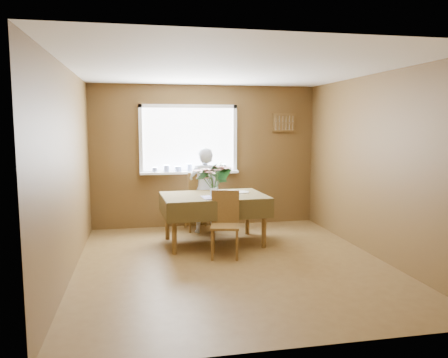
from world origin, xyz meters
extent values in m
plane|color=brown|center=(0.00, 0.00, 0.00)|extent=(4.50, 4.50, 0.00)
plane|color=white|center=(0.00, 0.00, 2.50)|extent=(4.50, 4.50, 0.00)
plane|color=brown|center=(0.00, 2.25, 1.25)|extent=(4.00, 0.00, 4.00)
plane|color=brown|center=(0.00, -2.25, 1.25)|extent=(4.00, 0.00, 4.00)
plane|color=brown|center=(-2.00, 0.00, 1.25)|extent=(0.00, 4.50, 4.50)
plane|color=brown|center=(2.00, 0.00, 1.25)|extent=(0.00, 4.50, 4.50)
cube|color=white|center=(-0.30, 2.23, 1.55)|extent=(1.60, 0.01, 1.10)
cube|color=white|center=(-0.30, 2.22, 2.13)|extent=(1.72, 0.06, 0.06)
cube|color=white|center=(-0.30, 2.22, 0.97)|extent=(1.72, 0.06, 0.06)
cube|color=white|center=(-1.13, 2.22, 1.55)|extent=(0.06, 0.06, 1.22)
cube|color=white|center=(0.53, 2.22, 1.55)|extent=(0.06, 0.06, 1.22)
cube|color=white|center=(-0.30, 2.15, 0.98)|extent=(1.72, 0.20, 0.04)
cylinder|color=white|center=(-0.90, 2.13, 1.04)|extent=(0.09, 0.09, 0.08)
cylinder|color=white|center=(-0.70, 2.13, 1.06)|extent=(0.11, 0.11, 0.12)
cylinder|color=white|center=(-0.50, 2.13, 1.05)|extent=(0.12, 0.12, 0.09)
cylinder|color=white|center=(-0.30, 2.13, 1.06)|extent=(0.10, 0.10, 0.13)
cylinder|color=white|center=(-0.10, 2.13, 1.05)|extent=(0.11, 0.11, 0.10)
cylinder|color=white|center=(0.10, 2.13, 1.04)|extent=(0.09, 0.09, 0.08)
cylinder|color=white|center=(0.30, 2.13, 1.06)|extent=(0.11, 0.11, 0.12)
cube|color=brown|center=(1.45, 2.23, 1.85)|extent=(0.40, 0.03, 0.30)
cube|color=brown|center=(1.45, 2.21, 2.00)|extent=(0.44, 0.04, 0.03)
cube|color=brown|center=(1.45, 2.21, 1.70)|extent=(0.44, 0.04, 0.03)
cylinder|color=brown|center=(-0.71, 0.56, 0.35)|extent=(0.07, 0.07, 0.70)
cylinder|color=brown|center=(0.62, 0.62, 0.35)|extent=(0.07, 0.07, 0.70)
cylinder|color=brown|center=(-0.75, 1.39, 0.35)|extent=(0.07, 0.07, 0.70)
cylinder|color=brown|center=(0.57, 1.45, 0.35)|extent=(0.07, 0.07, 0.70)
cube|color=brown|center=(-0.07, 1.00, 0.72)|extent=(1.53, 1.06, 0.04)
cube|color=#352A13|center=(-0.07, 1.00, 0.75)|extent=(1.60, 1.13, 0.01)
cube|color=#352A13|center=(-0.04, 0.48, 0.60)|extent=(1.54, 0.09, 0.28)
cube|color=#352A13|center=(-0.09, 1.53, 0.60)|extent=(1.54, 0.09, 0.28)
cube|color=#352A13|center=(-0.84, 0.97, 0.60)|extent=(0.07, 1.05, 0.28)
cube|color=#352A13|center=(0.70, 1.04, 0.60)|extent=(0.07, 1.05, 0.28)
cube|color=#496CCE|center=(-0.06, 0.76, 0.76)|extent=(0.46, 0.35, 0.01)
cylinder|color=brown|center=(-0.02, 2.14, 0.23)|extent=(0.04, 0.04, 0.47)
cylinder|color=brown|center=(-0.39, 2.10, 0.23)|extent=(0.04, 0.04, 0.47)
cylinder|color=brown|center=(0.02, 1.77, 0.23)|extent=(0.04, 0.04, 0.47)
cylinder|color=brown|center=(-0.35, 1.73, 0.23)|extent=(0.04, 0.04, 0.47)
cube|color=brown|center=(-0.18, 1.94, 0.48)|extent=(0.48, 0.48, 0.03)
cube|color=brown|center=(-0.16, 1.74, 0.76)|extent=(0.44, 0.08, 0.52)
cylinder|color=brown|center=(-0.24, 0.16, 0.21)|extent=(0.04, 0.04, 0.41)
cylinder|color=brown|center=(0.08, 0.09, 0.21)|extent=(0.04, 0.04, 0.41)
cylinder|color=brown|center=(-0.16, 0.49, 0.21)|extent=(0.04, 0.04, 0.41)
cylinder|color=brown|center=(0.16, 0.41, 0.21)|extent=(0.04, 0.04, 0.41)
cube|color=brown|center=(-0.04, 0.29, 0.43)|extent=(0.46, 0.46, 0.03)
cube|color=brown|center=(0.00, 0.46, 0.67)|extent=(0.38, 0.12, 0.46)
imported|color=white|center=(-0.10, 1.72, 0.72)|extent=(0.53, 0.35, 1.43)
cylinder|color=white|center=(-0.10, 0.82, 0.82)|extent=(0.11, 0.11, 0.14)
cylinder|color=#33662D|center=(-0.10, 0.82, 0.93)|extent=(0.06, 0.06, 0.10)
cylinder|color=white|center=(0.39, 1.13, 0.76)|extent=(0.27, 0.27, 0.01)
cube|color=silver|center=(0.16, 0.84, 0.76)|extent=(0.07, 0.24, 0.00)
camera|label=1|loc=(-1.19, -5.43, 1.81)|focal=35.00mm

